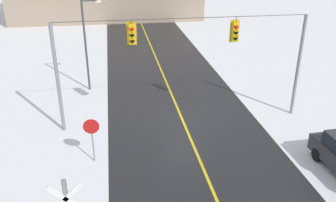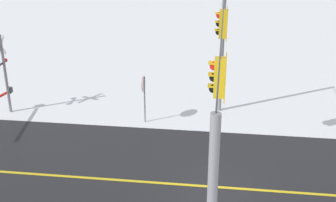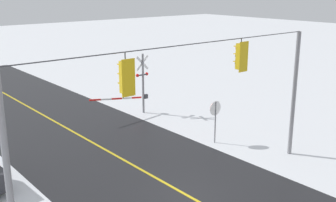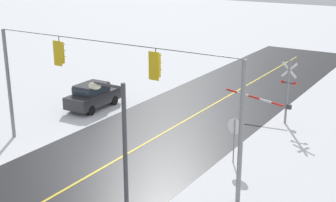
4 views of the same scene
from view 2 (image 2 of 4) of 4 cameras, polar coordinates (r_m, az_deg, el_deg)
ground_plane at (r=17.14m, az=5.88°, el=-10.73°), size 160.00×160.00×0.00m
signal_span at (r=15.26m, az=6.46°, el=2.11°), size 14.20×0.47×6.22m
stop_sign at (r=21.25m, az=-3.05°, el=1.55°), size 0.80×0.09×2.35m
railroad_crossing at (r=23.30m, az=-20.22°, el=2.83°), size 4.55×0.31×4.00m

